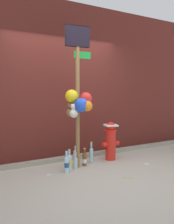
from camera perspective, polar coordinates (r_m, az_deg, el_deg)
name	(u,v)px	position (r m, az deg, el deg)	size (l,w,h in m)	color
ground_plane	(97,173)	(4.27, 2.27, -13.96)	(14.00, 14.00, 0.00)	#ADA899
building_wall	(61,80)	(5.28, -5.99, 7.36)	(10.00, 0.20, 3.23)	#561E19
curb_strip	(70,158)	(5.09, -3.93, -10.44)	(8.00, 0.12, 0.08)	gray
memorial_post	(79,93)	(4.37, -1.92, 4.51)	(0.48, 0.42, 2.51)	olive
fire_hydrant	(111,140)	(5.02, 5.45, -6.43)	(0.39, 0.30, 0.76)	red
bottle_0	(75,157)	(4.71, -2.71, -10.27)	(0.07, 0.07, 0.37)	silver
bottle_1	(69,162)	(4.38, -4.09, -11.41)	(0.08, 0.08, 0.38)	#B2DBEA
bottle_2	(91,154)	(4.83, 0.99, -9.73)	(0.07, 0.07, 0.41)	#93CCE0
bottle_3	(76,162)	(4.50, -2.62, -11.49)	(0.06, 0.06, 0.30)	#B2DBEA
bottle_4	(85,159)	(4.65, -0.58, -10.75)	(0.08, 0.08, 0.33)	brown
bottle_5	(67,164)	(4.29, -4.73, -11.77)	(0.08, 0.08, 0.39)	#B2DBEA
litter_0	(49,175)	(4.25, -8.82, -14.07)	(0.07, 0.07, 0.01)	silver
litter_1	(128,177)	(4.13, 9.37, -14.64)	(0.14, 0.05, 0.01)	tan
litter_2	(147,164)	(4.92, 13.61, -11.53)	(0.12, 0.09, 0.01)	silver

